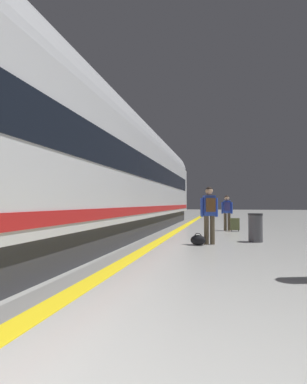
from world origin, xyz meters
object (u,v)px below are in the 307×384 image
at_px(suitcase_mid, 235,224).
at_px(waste_bin, 255,227).
at_px(high_speed_train, 82,161).
at_px(duffel_bag_near, 198,240).
at_px(passenger_mid, 227,210).
at_px(passenger_near, 209,210).

relative_size(suitcase_mid, waste_bin, 0.63).
bearing_deg(suitcase_mid, high_speed_train, -129.40).
relative_size(high_speed_train, suitcase_mid, 52.62).
xyz_separation_m(duffel_bag_near, suitcase_mid, (1.22, 4.85, 0.16)).
distance_m(suitcase_mid, waste_bin, 3.68).
distance_m(passenger_mid, suitcase_mid, 0.77).
height_order(high_speed_train, waste_bin, high_speed_train).
distance_m(high_speed_train, duffel_bag_near, 4.17).
relative_size(high_speed_train, duffel_bag_near, 68.97).
xyz_separation_m(passenger_near, waste_bin, (1.41, 0.95, -0.57)).
distance_m(duffel_bag_near, suitcase_mid, 5.01).
bearing_deg(high_speed_train, suitcase_mid, 50.60).
xyz_separation_m(high_speed_train, passenger_mid, (4.27, 5.89, -1.56)).
bearing_deg(passenger_mid, high_speed_train, -125.90).
distance_m(passenger_near, suitcase_mid, 4.73).
xyz_separation_m(high_speed_train, waste_bin, (5.10, 1.94, -2.04)).
bearing_deg(duffel_bag_near, passenger_near, 39.03).
bearing_deg(passenger_near, waste_bin, 33.94).
bearing_deg(suitcase_mid, passenger_near, -100.98).
relative_size(passenger_mid, suitcase_mid, 2.76).
xyz_separation_m(passenger_near, passenger_mid, (0.57, 4.90, -0.08)).
distance_m(high_speed_train, passenger_near, 4.10).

